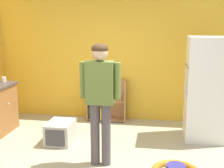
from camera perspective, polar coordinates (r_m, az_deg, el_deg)
The scene contains 6 objects.
back_wall at distance 6.16m, azimuth 1.60°, elevation 5.57°, with size 5.20×0.06×2.70m, color gold.
refrigerator at distance 5.36m, azimuth 17.70°, elevation -0.89°, with size 0.73×0.68×1.78m.
bookshelf at distance 6.21m, azimuth -1.43°, elevation -3.60°, with size 0.80×0.28×0.85m.
standing_person at distance 4.10m, azimuth -2.28°, elevation -1.65°, with size 0.57×0.23×1.74m.
pet_carrier at distance 5.20m, azimuth -9.85°, elevation -9.07°, with size 0.42×0.55×0.36m.
white_cup at distance 6.02m, azimuth -20.00°, elevation 0.84°, with size 0.08×0.08×0.10m, color white.
Camera 1 is at (0.79, -3.74, 2.01)m, focal length 47.74 mm.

